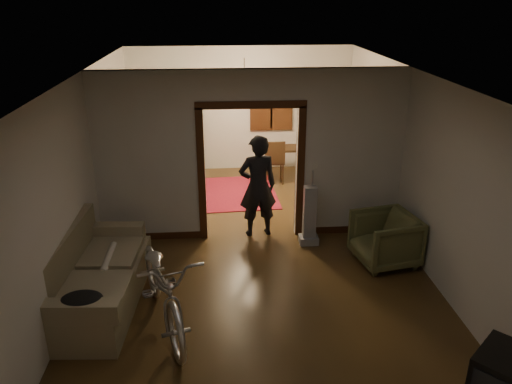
{
  "coord_description": "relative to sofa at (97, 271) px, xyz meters",
  "views": [
    {
      "loc": [
        -0.52,
        -6.94,
        3.88
      ],
      "look_at": [
        0.0,
        -0.3,
        1.2
      ],
      "focal_mm": 35.0,
      "sensor_mm": 36.0,
      "label": 1
    }
  ],
  "objects": [
    {
      "name": "floor",
      "position": [
        2.15,
        1.16,
        -0.5
      ],
      "size": [
        5.0,
        8.5,
        0.01
      ],
      "primitive_type": "cube",
      "color": "#352310",
      "rests_on": "ground"
    },
    {
      "name": "ceiling",
      "position": [
        2.15,
        1.16,
        2.3
      ],
      "size": [
        5.0,
        8.5,
        0.01
      ],
      "primitive_type": "cube",
      "color": "white",
      "rests_on": "floor"
    },
    {
      "name": "wall_back",
      "position": [
        2.15,
        5.41,
        0.9
      ],
      "size": [
        5.0,
        0.02,
        2.8
      ],
      "primitive_type": "cube",
      "color": "beige",
      "rests_on": "floor"
    },
    {
      "name": "wall_left",
      "position": [
        -0.35,
        1.16,
        0.9
      ],
      "size": [
        0.02,
        8.5,
        2.8
      ],
      "primitive_type": "cube",
      "color": "beige",
      "rests_on": "floor"
    },
    {
      "name": "wall_right",
      "position": [
        4.65,
        1.16,
        0.9
      ],
      "size": [
        0.02,
        8.5,
        2.8
      ],
      "primitive_type": "cube",
      "color": "beige",
      "rests_on": "floor"
    },
    {
      "name": "partition_wall",
      "position": [
        2.15,
        1.91,
        0.9
      ],
      "size": [
        5.0,
        0.14,
        2.8
      ],
      "primitive_type": "cube",
      "color": "beige",
      "rests_on": "floor"
    },
    {
      "name": "door_casing",
      "position": [
        2.15,
        1.91,
        0.6
      ],
      "size": [
        1.74,
        0.2,
        2.32
      ],
      "primitive_type": "cube",
      "color": "#351A0C",
      "rests_on": "floor"
    },
    {
      "name": "far_window",
      "position": [
        2.85,
        5.37,
        1.05
      ],
      "size": [
        0.98,
        0.06,
        1.28
      ],
      "primitive_type": "cube",
      "color": "black",
      "rests_on": "wall_back"
    },
    {
      "name": "chandelier",
      "position": [
        2.15,
        3.66,
        1.85
      ],
      "size": [
        0.24,
        0.24,
        0.24
      ],
      "primitive_type": "sphere",
      "color": "#FFE0A5",
      "rests_on": "ceiling"
    },
    {
      "name": "light_switch",
      "position": [
        3.2,
        1.84,
        0.75
      ],
      "size": [
        0.08,
        0.01,
        0.12
      ],
      "primitive_type": "cube",
      "color": "silver",
      "rests_on": "partition_wall"
    },
    {
      "name": "sofa",
      "position": [
        0.0,
        0.0,
        0.0
      ],
      "size": [
        1.13,
        2.25,
        1.01
      ],
      "primitive_type": "cube",
      "rotation": [
        0.0,
        0.0,
        -0.07
      ],
      "color": "#716A4B",
      "rests_on": "floor"
    },
    {
      "name": "rolled_paper",
      "position": [
        0.1,
        0.3,
        0.03
      ],
      "size": [
        0.1,
        0.76,
        0.1
      ],
      "primitive_type": "cylinder",
      "rotation": [
        1.57,
        0.0,
        0.0
      ],
      "color": "beige",
      "rests_on": "sofa"
    },
    {
      "name": "jacket",
      "position": [
        0.05,
        -0.91,
        0.18
      ],
      "size": [
        0.47,
        0.35,
        0.14
      ],
      "primitive_type": "ellipsoid",
      "color": "black",
      "rests_on": "sofa"
    },
    {
      "name": "bicycle",
      "position": [
        0.91,
        -0.49,
        0.05
      ],
      "size": [
        1.33,
        2.24,
        1.11
      ],
      "primitive_type": "imported",
      "rotation": [
        0.0,
        0.0,
        0.3
      ],
      "color": "silver",
      "rests_on": "floor"
    },
    {
      "name": "armchair",
      "position": [
        4.1,
        0.79,
        -0.11
      ],
      "size": [
        1.02,
        1.0,
        0.79
      ],
      "primitive_type": "imported",
      "rotation": [
        0.0,
        0.0,
        -1.38
      ],
      "color": "brown",
      "rests_on": "floor"
    },
    {
      "name": "crt_tv",
      "position": [
        4.1,
        -2.5,
        0.22
      ],
      "size": [
        0.75,
        0.74,
        0.48
      ],
      "primitive_type": "cube",
      "rotation": [
        0.0,
        0.0,
        0.74
      ],
      "color": "black",
      "rests_on": "tv_stand"
    },
    {
      "name": "vacuum",
      "position": [
        3.07,
        1.51,
        -0.0
      ],
      "size": [
        0.35,
        0.3,
        1.01
      ],
      "primitive_type": "cube",
      "rotation": [
        0.0,
        0.0,
        -0.2
      ],
      "color": "gray",
      "rests_on": "floor"
    },
    {
      "name": "person",
      "position": [
        2.26,
        1.92,
        0.37
      ],
      "size": [
        0.7,
        0.52,
        1.75
      ],
      "primitive_type": "imported",
      "rotation": [
        0.0,
        0.0,
        3.31
      ],
      "color": "black",
      "rests_on": "floor"
    },
    {
      "name": "oriental_rug",
      "position": [
        2.05,
        3.81,
        -0.5
      ],
      "size": [
        1.54,
        1.98,
        0.01
      ],
      "primitive_type": "cube",
      "rotation": [
        0.0,
        0.0,
        0.05
      ],
      "color": "maroon",
      "rests_on": "floor"
    },
    {
      "name": "locker",
      "position": [
        0.76,
        5.09,
        0.47
      ],
      "size": [
        1.07,
        0.76,
        1.95
      ],
      "primitive_type": "cube",
      "rotation": [
        0.0,
        0.0,
        -0.24
      ],
      "color": "#2E3922",
      "rests_on": "floor"
    },
    {
      "name": "globe",
      "position": [
        0.76,
        5.09,
        1.44
      ],
      "size": [
        0.26,
        0.26,
        0.26
      ],
      "primitive_type": "sphere",
      "color": "#1E5972",
      "rests_on": "locker"
    },
    {
      "name": "desk",
      "position": [
        3.13,
        4.69,
        -0.16
      ],
      "size": [
        0.98,
        0.62,
        0.69
      ],
      "primitive_type": "cube",
      "rotation": [
        0.0,
        0.0,
        0.12
      ],
      "color": "black",
      "rests_on": "floor"
    },
    {
      "name": "desk_chair",
      "position": [
        2.81,
        4.42,
        -0.02
      ],
      "size": [
        0.45,
        0.45,
        0.96
      ],
      "primitive_type": "cube",
      "rotation": [
        0.0,
        0.0,
        0.05
      ],
      "color": "black",
      "rests_on": "floor"
    }
  ]
}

